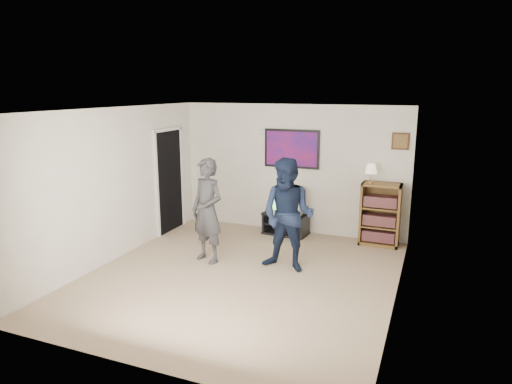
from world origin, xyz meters
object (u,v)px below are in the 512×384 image
Objects in this scene: bookshelf at (380,214)px; crt_television at (288,201)px; person_tall at (207,211)px; person_short at (288,215)px; media_stand at (286,223)px.

crt_television is at bearing -178.35° from bookshelf.
person_tall is 0.97× the size of person_short.
media_stand is 2.07m from person_tall.
person_tall is (-0.75, -1.82, 0.64)m from media_stand.
media_stand is 0.51× the size of person_short.
media_stand is at bearing 85.91° from person_tall.
person_tall is at bearing -143.37° from bookshelf.
crt_television is 0.52× the size of bookshelf.
bookshelf is at bearing 60.30° from person_short.
person_short is (1.33, 0.13, 0.03)m from person_tall.
media_stand is 1.91m from person_short.
person_short is (0.58, -1.69, 0.67)m from media_stand.
bookshelf is at bearing 54.90° from person_tall.
person_tall is 1.34m from person_short.
person_short is (0.55, -1.69, 0.21)m from crt_television.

